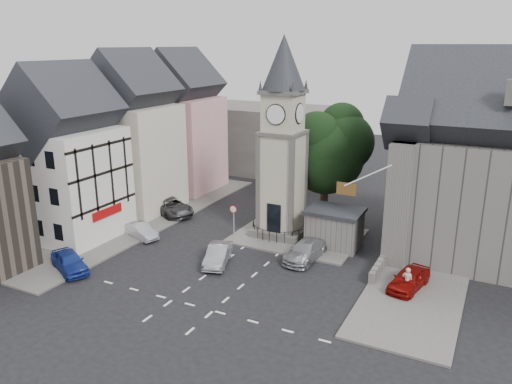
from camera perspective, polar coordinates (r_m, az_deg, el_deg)
The scene contains 23 objects.
ground at distance 35.98m, azimuth -2.35°, elevation -8.97°, with size 120.00×120.00×0.00m, color black.
pavement_west at distance 47.13m, azimuth -12.16°, elevation -2.92°, with size 6.00×30.00×0.14m, color #595651.
pavement_east at distance 39.64m, azimuth 19.09°, elevation -7.31°, with size 6.00×26.00×0.14m, color #595651.
central_island at distance 41.99m, azimuth 4.78°, elevation -5.03°, with size 10.00×8.00×0.16m, color #595651.
road_markings at distance 31.83m, azimuth -7.28°, elevation -12.71°, with size 20.00×8.00×0.01m, color silver.
clock_tower at distance 40.30m, azimuth 3.07°, elevation 6.00°, with size 4.86×4.86×16.25m.
stone_shelter at distance 40.00m, azimuth 8.95°, elevation -4.06°, with size 4.30×3.30×3.08m.
town_tree at distance 44.40m, azimuth 8.04°, elevation 5.34°, with size 7.20×7.20×10.80m.
warning_sign_post at distance 41.04m, azimuth -2.61°, elevation -2.61°, with size 0.70×0.19×2.85m.
terrace_pink at distance 55.03m, azimuth -8.52°, elevation 7.07°, with size 8.10×7.60×12.80m.
terrace_cream at distance 48.82m, azimuth -13.92°, elevation 5.56°, with size 8.10×7.60×12.80m.
terrace_tudor at distance 43.29m, azimuth -20.72°, elevation 3.06°, with size 8.10×7.60×12.00m.
backdrop_west at distance 63.88m, azimuth 0.40°, elevation 6.21°, with size 20.00×10.00×8.00m, color #4C4944.
east_building at distance 40.37m, azimuth 25.57°, elevation 1.70°, with size 14.40×11.40×12.60m.
east_boundary_wall at distance 41.70m, azimuth 15.74°, elevation -5.24°, with size 0.40×16.00×0.90m, color #65615D.
flagpole at distance 34.32m, azimuth 12.61°, elevation 1.82°, with size 3.68×0.10×2.74m.
car_west_blue at distance 37.97m, azimuth -20.55°, elevation -7.45°, with size 1.72×4.27×1.46m, color navy.
car_west_silver at distance 42.60m, azimuth -13.04°, elevation -4.33°, with size 1.30×3.72×1.22m, color #9FA1A7.
car_west_grey at distance 47.81m, azimuth -9.78°, elevation -1.61°, with size 2.59×5.62×1.56m, color #333336.
car_island_silver at distance 36.88m, azimuth -4.36°, elevation -7.16°, with size 1.46×4.19×1.38m, color gray.
car_island_east at distance 37.64m, azimuth 5.70°, elevation -6.67°, with size 1.96×4.83×1.40m, color gray.
car_east_red at distance 34.65m, azimuth 17.08°, elevation -9.49°, with size 1.68×4.18×1.42m, color maroon.
pedestrian at distance 33.92m, azimuth 16.89°, elevation -9.68°, with size 0.67×0.44×1.83m, color #C3B2A1.
Camera 1 is at (15.90, -28.30, 15.51)m, focal length 35.00 mm.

